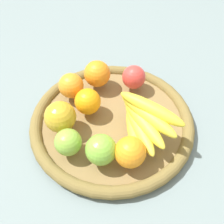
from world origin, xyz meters
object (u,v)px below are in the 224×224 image
apple_0 (68,142)px  orange_0 (97,74)px  apple_1 (60,117)px  banana_bunch (143,121)px  orange_2 (88,102)px  orange_3 (71,86)px  apple_2 (100,150)px  orange_1 (130,152)px  apple_3 (134,77)px

apple_0 → orange_0: bearing=-93.1°
apple_1 → banana_bunch: bearing=-173.9°
apple_1 → orange_2: bearing=-127.5°
orange_2 → orange_3: size_ratio=0.99×
apple_2 → orange_3: 0.22m
banana_bunch → orange_0: bearing=-45.6°
orange_2 → apple_0: bearing=84.4°
orange_1 → banana_bunch: (-0.02, -0.09, 0.01)m
orange_2 → apple_1: bearing=52.5°
orange_2 → apple_2: apple_2 is taller
orange_1 → orange_3: orange_1 is taller
orange_3 → apple_0: 0.19m
apple_1 → orange_1: bearing=160.8°
orange_1 → orange_2: orange_1 is taller
banana_bunch → orange_3: size_ratio=2.53×
apple_3 → apple_0: apple_3 is taller
orange_2 → apple_2: (-0.07, 0.14, 0.00)m
orange_0 → apple_2: size_ratio=1.06×
banana_bunch → apple_2: size_ratio=2.45×
orange_2 → apple_0: orange_2 is taller
orange_0 → orange_3: bearing=44.1°
apple_3 → orange_3: bearing=23.0°
banana_bunch → orange_2: (0.15, -0.05, -0.01)m
banana_bunch → orange_3: bearing=-24.3°
banana_bunch → apple_0: (0.16, 0.08, -0.01)m
orange_0 → orange_3: (0.06, 0.06, -0.00)m
apple_3 → orange_3: (0.16, 0.07, 0.00)m
banana_bunch → apple_0: size_ratio=2.74×
apple_1 → banana_bunch: 0.20m
orange_0 → apple_3: 0.11m
orange_3 → apple_2: bearing=124.0°
orange_1 → orange_2: (0.13, -0.13, -0.00)m
apple_1 → orange_0: size_ratio=1.04×
orange_1 → orange_3: bearing=-43.1°
orange_0 → apple_0: orange_0 is taller
apple_3 → apple_2: bearing=81.3°
apple_1 → apple_3: (-0.16, -0.19, -0.01)m
apple_0 → apple_3: bearing=-115.2°
orange_1 → orange_3: size_ratio=1.04×
banana_bunch → apple_0: 0.18m
orange_2 → banana_bunch: bearing=162.9°
apple_1 → apple_3: 0.24m
orange_0 → banana_bunch: banana_bunch is taller
orange_1 → apple_0: (0.14, -0.00, -0.00)m
orange_0 → orange_3: orange_0 is taller
banana_bunch → apple_0: bearing=27.5°
orange_2 → orange_0: bearing=-90.1°
apple_1 → apple_0: 0.07m
apple_1 → orange_3: bearing=-86.0°
orange_1 → orange_0: 0.27m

